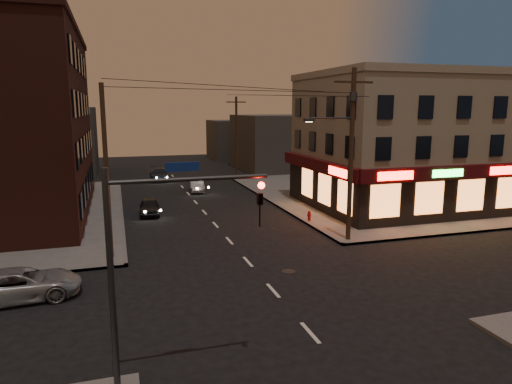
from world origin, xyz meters
name	(u,v)px	position (x,y,z in m)	size (l,w,h in m)	color
ground	(273,291)	(0.00, 0.00, 0.00)	(120.00, 120.00, 0.00)	black
sidewalk_ne	(386,192)	(18.00, 19.00, 0.07)	(24.00, 28.00, 0.15)	#514F4C
pizza_building	(407,141)	(15.93, 13.43, 5.35)	(15.85, 12.85, 10.50)	gray
bg_building_ne_a	(278,142)	(14.00, 38.00, 3.50)	(10.00, 12.00, 7.00)	#3F3D3A
bg_building_nw	(57,141)	(-13.00, 42.00, 4.00)	(9.00, 10.00, 8.00)	#3F3D3A
bg_building_ne_b	(236,140)	(12.00, 52.00, 3.00)	(8.00, 8.00, 6.00)	#3F3D3A
utility_pole_main	(350,146)	(6.68, 5.80, 5.76)	(4.20, 0.44, 10.00)	#382619
utility_pole_far	(236,137)	(6.80, 32.00, 4.65)	(0.26, 0.26, 9.00)	#382619
utility_pole_west	(107,173)	(-6.80, 6.50, 4.65)	(0.24, 0.24, 9.00)	#382619
traffic_signal	(149,248)	(-5.57, -5.60, 4.16)	(4.49, 0.32, 6.47)	#333538
suv_cross	(20,284)	(-10.39, 2.23, 0.66)	(2.20, 4.78, 1.33)	#92959A
sedan_near	(149,207)	(-4.10, 16.43, 0.62)	(1.45, 3.61, 1.23)	black
sedan_mid	(197,185)	(1.00, 25.01, 0.60)	(1.27, 3.64, 1.20)	#65645E
sedan_far	(159,174)	(-1.83, 33.01, 0.67)	(1.88, 4.62, 1.34)	black
fire_hydrant	(309,215)	(6.40, 10.65, 0.54)	(0.33, 0.33, 0.71)	maroon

